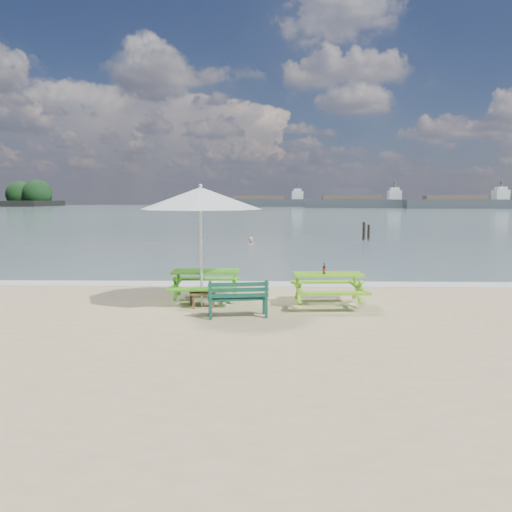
{
  "coord_description": "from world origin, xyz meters",
  "views": [
    {
      "loc": [
        0.29,
        -9.53,
        2.46
      ],
      "look_at": [
        0.02,
        3.0,
        1.0
      ],
      "focal_mm": 35.0,
      "sensor_mm": 36.0,
      "label": 1
    }
  ],
  "objects_px": {
    "swimmer": "(250,252)",
    "patio_umbrella": "(201,198)",
    "picnic_table_right": "(328,290)",
    "picnic_table_left": "(206,287)",
    "park_bench": "(238,306)",
    "beer_bottle": "(324,270)",
    "side_table": "(202,298)"
  },
  "relations": [
    {
      "from": "picnic_table_right",
      "to": "beer_bottle",
      "type": "relative_size",
      "value": 6.93
    },
    {
      "from": "picnic_table_right",
      "to": "park_bench",
      "type": "relative_size",
      "value": 1.42
    },
    {
      "from": "patio_umbrella",
      "to": "beer_bottle",
      "type": "relative_size",
      "value": 12.73
    },
    {
      "from": "picnic_table_right",
      "to": "patio_umbrella",
      "type": "height_order",
      "value": "patio_umbrella"
    },
    {
      "from": "picnic_table_left",
      "to": "park_bench",
      "type": "distance_m",
      "value": 1.77
    },
    {
      "from": "patio_umbrella",
      "to": "picnic_table_right",
      "type": "bearing_deg",
      "value": 2.77
    },
    {
      "from": "picnic_table_left",
      "to": "park_bench",
      "type": "bearing_deg",
      "value": -60.82
    },
    {
      "from": "picnic_table_left",
      "to": "patio_umbrella",
      "type": "height_order",
      "value": "patio_umbrella"
    },
    {
      "from": "swimmer",
      "to": "picnic_table_left",
      "type": "bearing_deg",
      "value": -92.15
    },
    {
      "from": "picnic_table_left",
      "to": "park_bench",
      "type": "height_order",
      "value": "park_bench"
    },
    {
      "from": "picnic_table_right",
      "to": "beer_bottle",
      "type": "bearing_deg",
      "value": -143.48
    },
    {
      "from": "park_bench",
      "to": "patio_umbrella",
      "type": "xyz_separation_m",
      "value": [
        -0.88,
        0.99,
        2.22
      ]
    },
    {
      "from": "patio_umbrella",
      "to": "picnic_table_left",
      "type": "bearing_deg",
      "value": 88.16
    },
    {
      "from": "side_table",
      "to": "patio_umbrella",
      "type": "relative_size",
      "value": 0.2
    },
    {
      "from": "park_bench",
      "to": "swimmer",
      "type": "distance_m",
      "value": 16.6
    },
    {
      "from": "beer_bottle",
      "to": "side_table",
      "type": "bearing_deg",
      "value": -178.67
    },
    {
      "from": "beer_bottle",
      "to": "swimmer",
      "type": "distance_m",
      "value": 15.73
    },
    {
      "from": "picnic_table_left",
      "to": "swimmer",
      "type": "bearing_deg",
      "value": 87.85
    },
    {
      "from": "park_bench",
      "to": "patio_umbrella",
      "type": "bearing_deg",
      "value": 131.46
    },
    {
      "from": "side_table",
      "to": "beer_bottle",
      "type": "distance_m",
      "value": 2.85
    },
    {
      "from": "picnic_table_left",
      "to": "beer_bottle",
      "type": "height_order",
      "value": "beer_bottle"
    },
    {
      "from": "park_bench",
      "to": "picnic_table_right",
      "type": "bearing_deg",
      "value": 29.49
    },
    {
      "from": "picnic_table_left",
      "to": "patio_umbrella",
      "type": "bearing_deg",
      "value": -91.84
    },
    {
      "from": "picnic_table_left",
      "to": "picnic_table_right",
      "type": "height_order",
      "value": "picnic_table_left"
    },
    {
      "from": "park_bench",
      "to": "swimmer",
      "type": "height_order",
      "value": "park_bench"
    },
    {
      "from": "side_table",
      "to": "park_bench",
      "type": "bearing_deg",
      "value": -48.54
    },
    {
      "from": "picnic_table_right",
      "to": "patio_umbrella",
      "type": "xyz_separation_m",
      "value": [
        -2.88,
        -0.14,
        2.09
      ]
    },
    {
      "from": "beer_bottle",
      "to": "swimmer",
      "type": "bearing_deg",
      "value": 98.05
    },
    {
      "from": "picnic_table_right",
      "to": "swimmer",
      "type": "height_order",
      "value": "picnic_table_right"
    },
    {
      "from": "swimmer",
      "to": "patio_umbrella",
      "type": "bearing_deg",
      "value": -92.14
    },
    {
      "from": "park_bench",
      "to": "side_table",
      "type": "relative_size",
      "value": 1.91
    },
    {
      "from": "beer_bottle",
      "to": "picnic_table_left",
      "type": "bearing_deg",
      "value": 170.1
    }
  ]
}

